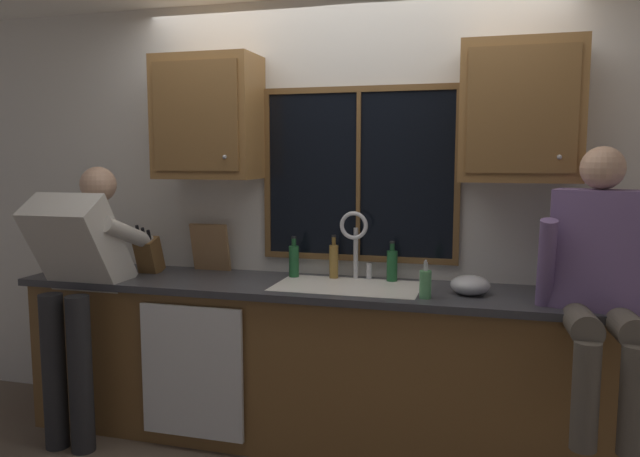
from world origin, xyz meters
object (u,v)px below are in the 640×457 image
soap_dispenser (425,284)px  bottle_amber_small (334,260)px  cutting_board (210,247)px  mixing_bowl (470,285)px  bottle_green_glass (294,260)px  person_sitting_on_counter (601,274)px  knife_block (149,255)px  person_standing (79,275)px  bottle_tall_clear (392,265)px

soap_dispenser → bottle_amber_small: size_ratio=0.77×
cutting_board → mixing_bowl: 1.61m
cutting_board → bottle_green_glass: 0.57m
person_sitting_on_counter → bottle_amber_small: 1.45m
person_sitting_on_counter → knife_block: bearing=172.6°
cutting_board → mixing_bowl: size_ratio=1.47×
person_standing → bottle_amber_small: person_standing is taller
mixing_bowl → person_standing: bearing=-172.0°
person_standing → mixing_bowl: bearing=8.0°
person_standing → knife_block: bearing=59.5°
cutting_board → bottle_amber_small: cutting_board is taller
soap_dispenser → bottle_amber_small: 0.68m
knife_block → bottle_green_glass: (0.90, 0.11, -0.01)m
person_standing → soap_dispenser: size_ratio=7.94×
knife_block → person_sitting_on_counter: bearing=-7.4°
person_standing → person_sitting_on_counter: 2.73m
mixing_bowl → soap_dispenser: 0.27m
mixing_bowl → bottle_tall_clear: bottle_tall_clear is taller
person_sitting_on_counter → mixing_bowl: (-0.58, 0.25, -0.14)m
cutting_board → bottle_green_glass: (0.57, -0.05, -0.05)m
soap_dispenser → bottle_green_glass: bottle_green_glass is taller
person_standing → mixing_bowl: 2.16m
person_standing → cutting_board: 0.78m
person_sitting_on_counter → bottle_green_glass: 1.66m
knife_block → bottle_amber_small: bearing=7.0°
person_sitting_on_counter → bottle_green_glass: bearing=164.8°
bottle_amber_small → bottle_green_glass: bearing=-172.9°
cutting_board → soap_dispenser: bearing=-16.1°
cutting_board → bottle_tall_clear: cutting_board is taller
bottle_green_glass → bottle_tall_clear: size_ratio=1.05×
person_standing → cutting_board: (0.56, 0.54, 0.10)m
person_standing → soap_dispenser: 1.93m
cutting_board → bottle_green_glass: size_ratio=1.24×
knife_block → bottle_tall_clear: 1.48m
knife_block → bottle_amber_small: 1.14m
knife_block → mixing_bowl: knife_block is taller
bottle_green_glass → person_standing: bearing=-156.5°
person_standing → soap_dispenser: person_standing is taller
person_standing → cutting_board: size_ratio=5.20×
person_standing → knife_block: person_standing is taller
bottle_amber_small → soap_dispenser: bearing=-33.1°
person_sitting_on_counter → bottle_amber_small: size_ratio=4.91×
knife_block → soap_dispenser: (1.71, -0.23, -0.03)m
soap_dispenser → bottle_tall_clear: bearing=121.2°
cutting_board → soap_dispenser: cutting_board is taller
person_sitting_on_counter → knife_block: size_ratio=3.92×
mixing_bowl → bottle_tall_clear: 0.50m
cutting_board → bottle_tall_clear: bearing=-0.9°
knife_block → soap_dispenser: 1.72m
person_standing → soap_dispenser: (1.93, 0.14, 0.03)m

